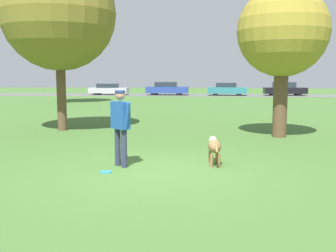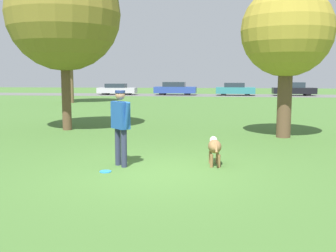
% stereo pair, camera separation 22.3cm
% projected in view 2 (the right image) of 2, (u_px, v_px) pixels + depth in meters
% --- Properties ---
extents(ground_plane, '(120.00, 120.00, 0.00)m').
position_uv_depth(ground_plane, '(154.00, 172.00, 8.26)').
color(ground_plane, '#426B2D').
extents(far_road_strip, '(120.00, 6.00, 0.01)m').
position_uv_depth(far_road_strip, '(209.00, 95.00, 41.52)').
color(far_road_strip, '#5B5B59').
rests_on(far_road_strip, ground_plane).
extents(person, '(0.59, 0.57, 1.69)m').
position_uv_depth(person, '(121.00, 121.00, 8.65)').
color(person, '#2D334C').
rests_on(person, ground_plane).
extents(dog, '(0.35, 1.01, 0.60)m').
position_uv_depth(dog, '(215.00, 147.00, 8.83)').
color(dog, olive).
rests_on(dog, ground_plane).
extents(frisbee, '(0.25, 0.25, 0.02)m').
position_uv_depth(frisbee, '(106.00, 171.00, 8.24)').
color(frisbee, '#268CE5').
rests_on(frisbee, ground_plane).
extents(tree_far_left, '(4.50, 4.50, 8.02)m').
position_uv_depth(tree_far_left, '(69.00, 25.00, 29.02)').
color(tree_far_left, brown).
rests_on(tree_far_left, ground_plane).
extents(tree_near_right, '(2.93, 2.93, 4.90)m').
position_uv_depth(tree_near_right, '(287.00, 32.00, 12.52)').
color(tree_near_right, brown).
rests_on(tree_near_right, ground_plane).
extents(tree_near_left, '(4.10, 4.10, 6.29)m').
position_uv_depth(tree_near_left, '(64.00, 14.00, 14.20)').
color(tree_near_left, brown).
rests_on(tree_near_left, ground_plane).
extents(parked_car_silver, '(4.19, 1.81, 1.22)m').
position_uv_depth(parked_car_silver, '(117.00, 89.00, 42.56)').
color(parked_car_silver, '#B7B7BC').
rests_on(parked_car_silver, ground_plane).
extents(parked_car_blue, '(4.44, 1.84, 1.40)m').
position_uv_depth(parked_car_blue, '(175.00, 89.00, 41.93)').
color(parked_car_blue, '#284293').
rests_on(parked_car_blue, ground_plane).
extents(parked_car_teal, '(4.06, 1.90, 1.33)m').
position_uv_depth(parked_car_teal, '(235.00, 89.00, 40.96)').
color(parked_car_teal, teal).
rests_on(parked_car_teal, ground_plane).
extents(parked_car_black, '(4.32, 1.70, 1.38)m').
position_uv_depth(parked_car_black, '(294.00, 89.00, 40.63)').
color(parked_car_black, black).
rests_on(parked_car_black, ground_plane).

